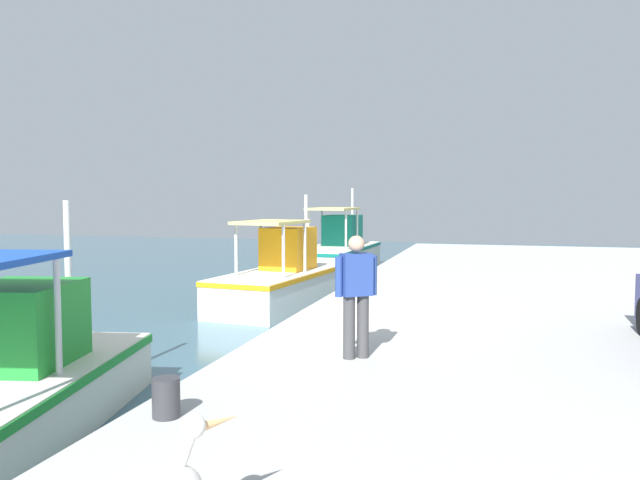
{
  "coord_description": "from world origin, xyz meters",
  "views": [
    {
      "loc": [
        -11.28,
        -3.56,
        2.98
      ],
      "look_at": [
        4.77,
        0.94,
        1.82
      ],
      "focal_mm": 35.5,
      "sensor_mm": 36.0,
      "label": 1
    }
  ],
  "objects_px": {
    "fishing_boat_fourth": "(338,252)",
    "fishing_boat_third": "(280,280)",
    "mooring_bollard_nearest": "(166,398)",
    "mooring_bollard_second": "(355,280)",
    "fisherman_standing": "(356,291)"
  },
  "relations": [
    {
      "from": "fishing_boat_fourth",
      "to": "fishing_boat_third",
      "type": "bearing_deg",
      "value": -176.74
    },
    {
      "from": "mooring_bollard_nearest",
      "to": "mooring_bollard_second",
      "type": "height_order",
      "value": "mooring_bollard_second"
    },
    {
      "from": "fishing_boat_fourth",
      "to": "fisherman_standing",
      "type": "relative_size",
      "value": 3.81
    },
    {
      "from": "fisherman_standing",
      "to": "mooring_bollard_nearest",
      "type": "bearing_deg",
      "value": 154.45
    },
    {
      "from": "fishing_boat_fourth",
      "to": "mooring_bollard_nearest",
      "type": "relative_size",
      "value": 16.05
    },
    {
      "from": "fisherman_standing",
      "to": "fishing_boat_third",
      "type": "bearing_deg",
      "value": 25.97
    },
    {
      "from": "fishing_boat_third",
      "to": "mooring_bollard_second",
      "type": "bearing_deg",
      "value": -127.61
    },
    {
      "from": "fishing_boat_fourth",
      "to": "mooring_bollard_nearest",
      "type": "height_order",
      "value": "fishing_boat_fourth"
    },
    {
      "from": "mooring_bollard_nearest",
      "to": "fishing_boat_fourth",
      "type": "bearing_deg",
      "value": 8.94
    },
    {
      "from": "fishing_boat_fourth",
      "to": "mooring_bollard_second",
      "type": "distance_m",
      "value": 10.73
    },
    {
      "from": "fishing_boat_third",
      "to": "mooring_bollard_nearest",
      "type": "relative_size",
      "value": 13.21
    },
    {
      "from": "fishing_boat_fourth",
      "to": "mooring_bollard_nearest",
      "type": "bearing_deg",
      "value": -171.06
    },
    {
      "from": "fishing_boat_fourth",
      "to": "fisherman_standing",
      "type": "distance_m",
      "value": 16.79
    },
    {
      "from": "fisherman_standing",
      "to": "mooring_bollard_nearest",
      "type": "xyz_separation_m",
      "value": [
        -2.74,
        1.31,
        -0.71
      ]
    },
    {
      "from": "mooring_bollard_nearest",
      "to": "mooring_bollard_second",
      "type": "distance_m",
      "value": 8.65
    }
  ]
}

